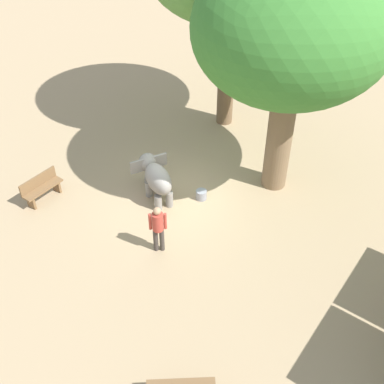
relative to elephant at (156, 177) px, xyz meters
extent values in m
plane|color=tan|center=(-0.34, 0.54, -0.84)|extent=(60.00, 60.00, 0.00)
cylinder|color=gray|center=(0.09, -0.26, -0.56)|extent=(0.24, 0.24, 0.56)
cylinder|color=gray|center=(-0.26, -0.08, -0.56)|extent=(0.24, 0.24, 0.56)
cylinder|color=gray|center=(0.44, 0.43, -0.56)|extent=(0.24, 0.24, 0.56)
cylinder|color=gray|center=(0.09, 0.61, -0.56)|extent=(0.24, 0.24, 0.56)
ellipsoid|color=gray|center=(0.09, 0.18, 0.06)|extent=(1.27, 1.57, 0.84)
sphere|color=gray|center=(-0.30, -0.60, 0.16)|extent=(0.60, 0.60, 0.60)
cone|color=gray|center=(-0.41, -0.80, -0.37)|extent=(0.19, 0.19, 0.94)
cube|color=gray|center=(0.09, -0.70, 0.16)|extent=(0.47, 0.29, 0.45)
cube|color=gray|center=(-0.62, -0.34, 0.16)|extent=(0.47, 0.29, 0.45)
cylinder|color=#3F3833|center=(1.85, 1.52, -0.43)|extent=(0.14, 0.14, 0.82)
cylinder|color=#3F3833|center=(1.74, 1.66, -0.43)|extent=(0.14, 0.14, 0.82)
cylinder|color=#B23F33|center=(1.80, 1.59, 0.27)|extent=(0.32, 0.32, 0.58)
sphere|color=tan|center=(1.80, 1.59, 0.67)|extent=(0.22, 0.22, 0.22)
cylinder|color=#B23F33|center=(1.93, 1.43, 0.28)|extent=(0.09, 0.09, 0.55)
cylinder|color=#B23F33|center=(1.66, 1.75, 0.28)|extent=(0.09, 0.09, 0.55)
cylinder|color=brown|center=(-2.96, 2.74, 1.08)|extent=(0.83, 0.83, 3.83)
ellipsoid|color=#387A2D|center=(-2.96, 2.74, 4.64)|extent=(6.07, 5.57, 4.30)
cylinder|color=brown|center=(-5.38, -0.91, 1.47)|extent=(0.64, 0.64, 4.63)
cube|color=brown|center=(2.29, -2.91, -0.39)|extent=(1.40, 0.40, 0.06)
cube|color=brown|center=(2.29, -3.08, -0.16)|extent=(1.40, 0.06, 0.40)
cube|color=brown|center=(1.76, -2.91, -0.63)|extent=(0.08, 0.36, 0.42)
cube|color=brown|center=(2.81, -2.91, -0.63)|extent=(0.08, 0.36, 0.42)
cube|color=brown|center=(4.90, 4.79, -0.40)|extent=(1.13, 1.31, 0.05)
cylinder|color=gray|center=(-0.82, 1.22, -0.68)|extent=(0.36, 0.36, 0.32)
camera|label=1|loc=(8.92, 8.08, 9.26)|focal=44.03mm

